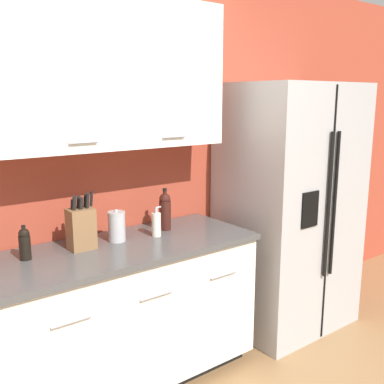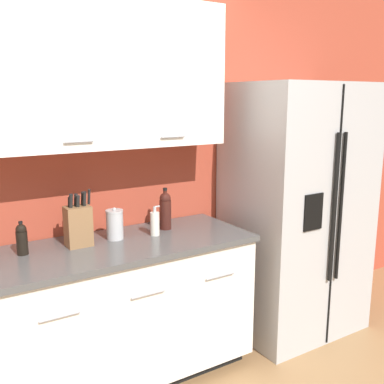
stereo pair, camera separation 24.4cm
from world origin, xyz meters
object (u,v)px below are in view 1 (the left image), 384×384
knife_block (81,228)px  oil_bottle (25,243)px  wine_bottle (165,211)px  refrigerator (289,208)px  soap_dispenser (156,224)px  steel_canister (117,226)px

knife_block → oil_bottle: (-0.31, 0.02, -0.03)m
knife_block → wine_bottle: 0.59m
oil_bottle → refrigerator: bearing=-4.2°
soap_dispenser → wine_bottle: bearing=35.1°
soap_dispenser → steel_canister: bearing=165.8°
knife_block → oil_bottle: 0.31m
soap_dispenser → refrigerator: bearing=-3.5°
knife_block → soap_dispenser: bearing=-6.2°
refrigerator → oil_bottle: refrigerator is taller
steel_canister → wine_bottle: bearing=3.9°
knife_block → wine_bottle: (0.59, 0.03, 0.00)m
wine_bottle → refrigerator: bearing=-8.7°
knife_block → wine_bottle: bearing=3.4°
refrigerator → steel_canister: refrigerator is taller
soap_dispenser → steel_canister: steel_canister is taller
refrigerator → knife_block: refrigerator is taller
soap_dispenser → steel_canister: (-0.24, 0.06, 0.01)m
refrigerator → wine_bottle: bearing=171.3°
oil_bottle → steel_canister: steel_canister is taller
refrigerator → wine_bottle: size_ratio=6.76×
steel_canister → oil_bottle: bearing=179.0°
wine_bottle → steel_canister: wine_bottle is taller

